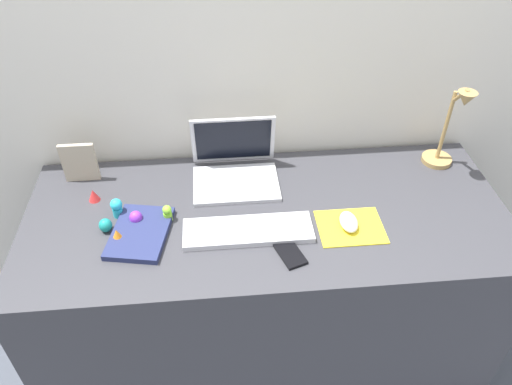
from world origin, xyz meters
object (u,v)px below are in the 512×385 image
laptop (235,164)px  keyboard (248,231)px  cell_phone (289,252)px  toy_figurine_teal (105,225)px  toy_figurine_cyan (117,207)px  toy_figurine_purple (136,217)px  desk_lamp (450,130)px  picture_frame (80,163)px  mouse (349,222)px  toy_figurine_orange (117,236)px  toy_figurine_red (94,195)px  notebook_pad (140,233)px  toy_figurine_lime (167,213)px

laptop → keyboard: bearing=-85.6°
cell_phone → toy_figurine_teal: 0.59m
toy_figurine_cyan → toy_figurine_purple: size_ratio=1.46×
desk_lamp → picture_frame: bearing=178.1°
toy_figurine_cyan → mouse: bearing=-9.3°
picture_frame → toy_figurine_teal: bearing=-66.9°
desk_lamp → picture_frame: (-1.30, 0.04, -0.08)m
laptop → toy_figurine_purple: bearing=-146.8°
mouse → cell_phone: 0.23m
picture_frame → toy_figurine_orange: (0.16, -0.33, -0.05)m
keyboard → desk_lamp: desk_lamp is taller
desk_lamp → toy_figurine_cyan: (-1.16, -0.16, -0.12)m
picture_frame → toy_figurine_red: bearing=-64.9°
laptop → cell_phone: bearing=-70.6°
keyboard → cell_phone: bearing=-40.1°
toy_figurine_red → laptop: bearing=10.4°
toy_figurine_teal → toy_figurine_orange: bearing=-50.4°
cell_phone → notebook_pad: 0.47m
keyboard → toy_figurine_orange: size_ratio=8.34×
laptop → toy_figurine_lime: laptop is taller
desk_lamp → toy_figurine_orange: bearing=-166.0°
desk_lamp → notebook_pad: size_ratio=1.42×
toy_figurine_cyan → notebook_pad: bearing=-51.3°
laptop → desk_lamp: (0.76, -0.01, 0.10)m
toy_figurine_purple → toy_figurine_orange: bearing=-121.5°
toy_figurine_purple → toy_figurine_teal: bearing=-163.4°
mouse → picture_frame: 0.95m
notebook_pad → laptop: bearing=52.1°
picture_frame → toy_figurine_purple: picture_frame is taller
desk_lamp → toy_figurine_purple: 1.12m
mouse → notebook_pad: size_ratio=0.40×
toy_figurine_orange → toy_figurine_lime: size_ratio=0.83×
toy_figurine_red → notebook_pad: bearing=-47.7°
picture_frame → toy_figurine_orange: size_ratio=3.05×
toy_figurine_cyan → toy_figurine_purple: 0.08m
keyboard → mouse: 0.32m
keyboard → toy_figurine_purple: toy_figurine_purple is taller
mouse → toy_figurine_purple: toy_figurine_purple is taller
toy_figurine_orange → toy_figurine_purple: size_ratio=1.05×
mouse → cell_phone: (-0.21, -0.10, -0.02)m
keyboard → toy_figurine_red: toy_figurine_red is taller
toy_figurine_lime → toy_figurine_cyan: bearing=167.5°
cell_phone → toy_figurine_teal: toy_figurine_teal is taller
laptop → notebook_pad: bearing=-138.9°
picture_frame → toy_figurine_orange: bearing=-63.9°
laptop → toy_figurine_orange: (-0.38, -0.30, -0.03)m
laptop → toy_figurine_orange: 0.49m
keyboard → toy_figurine_teal: (-0.45, 0.05, 0.01)m
mouse → toy_figurine_teal: bearing=176.0°
toy_figurine_teal → desk_lamp: bearing=11.1°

